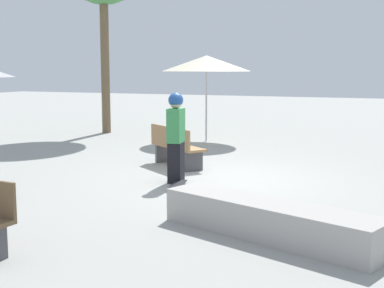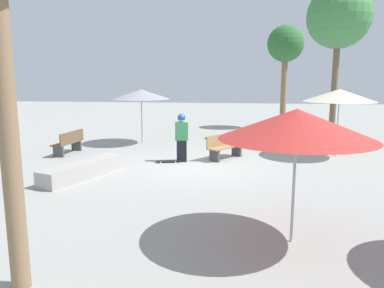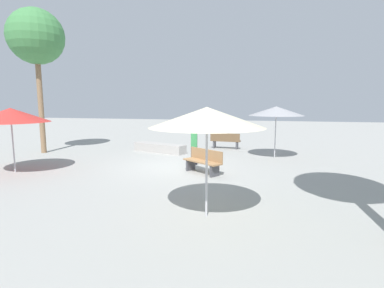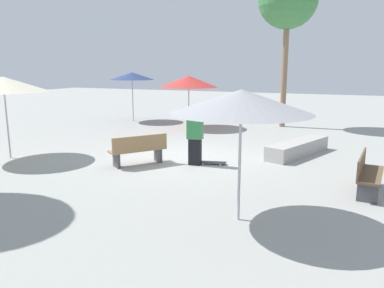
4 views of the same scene
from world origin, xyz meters
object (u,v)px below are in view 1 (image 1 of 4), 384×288
bench_near (176,147)px  skateboard (177,185)px  shade_umbrella_cream (206,63)px  skater_main (176,134)px  concrete_ledge (269,220)px

bench_near → skateboard: bearing=-28.7°
skateboard → shade_umbrella_cream: shade_umbrella_cream is taller
skater_main → concrete_ledge: skater_main is taller
skateboard → concrete_ledge: bearing=33.1°
skateboard → concrete_ledge: size_ratio=0.28×
skater_main → shade_umbrella_cream: (1.52, -5.39, 1.32)m
bench_near → shade_umbrella_cream: (0.86, -3.96, 1.77)m
bench_near → shade_umbrella_cream: shade_umbrella_cream is taller
concrete_ledge → shade_umbrella_cream: size_ratio=1.17×
skater_main → bench_near: bearing=-164.8°
skater_main → concrete_ledge: bearing=34.1°
skateboard → shade_umbrella_cream: size_ratio=0.33×
skateboard → concrete_ledge: concrete_ledge is taller
skateboard → skater_main: bearing=-166.1°
skater_main → concrete_ledge: (-2.37, 2.47, -0.66)m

